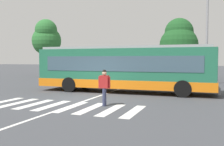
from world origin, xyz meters
TOP-DOWN VIEW (x-y plane):
  - ground_plane at (0.00, 0.00)m, footprint 160.00×160.00m
  - city_transit_bus at (1.11, 3.69)m, footprint 11.83×2.85m
  - pedestrian_crossing_street at (1.81, -1.49)m, footprint 0.58×0.30m
  - parked_car_teal at (-1.23, 16.54)m, footprint 2.18×4.63m
  - parked_car_charcoal at (1.43, 16.62)m, footprint 2.21×4.64m
  - parked_car_blue at (4.28, 16.75)m, footprint 1.89×4.51m
  - twin_arm_street_lamp at (6.30, 10.89)m, footprint 4.88×0.32m
  - background_tree_left at (-13.37, 15.68)m, footprint 3.79×3.79m
  - background_tree_right at (3.04, 20.02)m, footprint 4.73×4.73m
  - crosswalk_painted_stripes at (-0.08, -2.26)m, footprint 7.52×2.81m
  - lane_center_line at (0.28, 2.00)m, footprint 0.16×24.00m

SIDE VIEW (x-z plane):
  - ground_plane at x=0.00m, z-range 0.00..0.00m
  - lane_center_line at x=0.28m, z-range 0.00..0.01m
  - crosswalk_painted_stripes at x=-0.08m, z-range 0.00..0.01m
  - parked_car_teal at x=-1.23m, z-range 0.09..1.44m
  - parked_car_charcoal at x=1.43m, z-range 0.09..1.44m
  - parked_car_blue at x=4.28m, z-range 0.09..1.44m
  - pedestrian_crossing_street at x=1.81m, z-range 0.11..1.83m
  - city_transit_bus at x=1.11m, z-range 0.06..3.12m
  - background_tree_right at x=3.04m, z-range 0.73..8.08m
  - background_tree_left at x=-13.37m, z-range 1.32..8.72m
  - twin_arm_street_lamp at x=6.30m, z-range 1.10..11.07m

